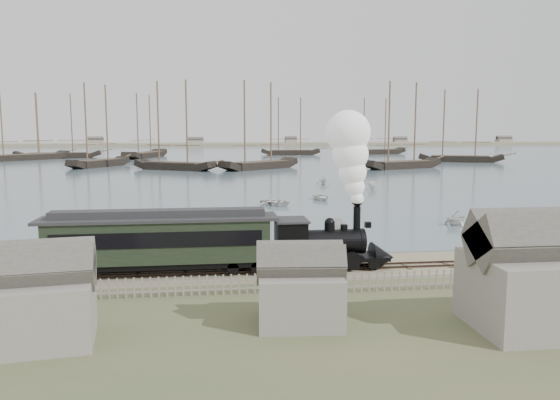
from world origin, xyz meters
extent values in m
plane|color=gray|center=(0.00, 0.00, 0.00)|extent=(600.00, 600.00, 0.00)
cube|color=#475C66|center=(0.00, 170.00, 0.03)|extent=(600.00, 336.00, 0.06)
cube|color=#32231B|center=(0.00, -2.50, 0.10)|extent=(120.00, 0.08, 0.12)
cube|color=#32231B|center=(0.00, -1.50, 0.10)|extent=(120.00, 0.08, 0.12)
cube|color=#392F24|center=(0.00, -2.00, 0.03)|extent=(120.00, 1.80, 0.06)
cube|color=gray|center=(0.00, 250.00, 0.00)|extent=(500.00, 20.00, 1.80)
cube|color=black|center=(5.85, -2.00, 0.76)|extent=(7.45, 2.19, 0.27)
cylinder|color=black|center=(5.41, -2.00, 1.86)|extent=(4.60, 1.64, 1.64)
cube|color=black|center=(3.00, -2.00, 2.08)|extent=(1.97, 2.41, 2.52)
cube|color=#2B2B2D|center=(3.00, -2.00, 3.39)|extent=(2.19, 2.63, 0.13)
cylinder|color=black|center=(7.49, -2.00, 3.34)|extent=(0.48, 0.48, 1.75)
sphere|color=black|center=(5.63, -2.00, 3.14)|extent=(0.70, 0.70, 0.70)
cone|color=black|center=(9.35, -2.00, 0.65)|extent=(1.53, 2.19, 2.19)
cube|color=black|center=(8.26, -2.00, 2.96)|extent=(0.38, 0.38, 0.38)
cube|color=black|center=(-5.55, -2.00, 0.76)|extent=(15.15, 2.49, 0.38)
cube|color=black|center=(-5.55, -2.00, 2.27)|extent=(14.07, 2.71, 2.71)
cube|color=black|center=(-5.55, -3.37, 2.54)|extent=(12.99, 0.06, 0.97)
cube|color=black|center=(-5.55, -0.63, 2.54)|extent=(12.99, 0.06, 0.97)
cube|color=#2B2B2D|center=(-5.55, -2.00, 3.68)|extent=(15.15, 2.92, 0.19)
cube|color=#2B2B2D|center=(-5.55, -2.00, 4.00)|extent=(13.53, 1.30, 0.49)
imported|color=silver|center=(0.12, -0.02, 0.38)|extent=(3.65, 4.30, 0.76)
imported|color=silver|center=(-16.56, 18.24, 0.49)|extent=(4.75, 3.89, 0.86)
imported|color=silver|center=(-12.27, 16.02, 0.79)|extent=(2.59, 2.94, 1.45)
imported|color=silver|center=(8.54, 7.64, 0.81)|extent=(3.96, 1.70, 1.50)
imported|color=silver|center=(5.54, 28.15, 0.47)|extent=(4.68, 4.90, 0.83)
imported|color=silver|center=(21.41, 12.59, 0.77)|extent=(3.24, 3.42, 1.41)
imported|color=silver|center=(22.30, 43.22, 0.72)|extent=(3.60, 2.82, 1.32)
imported|color=silver|center=(16.45, 52.10, 0.81)|extent=(3.22, 2.89, 1.50)
imported|color=silver|center=(12.03, 32.43, 0.43)|extent=(4.00, 3.19, 0.74)
camera|label=1|loc=(-2.18, -37.21, 9.45)|focal=35.00mm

